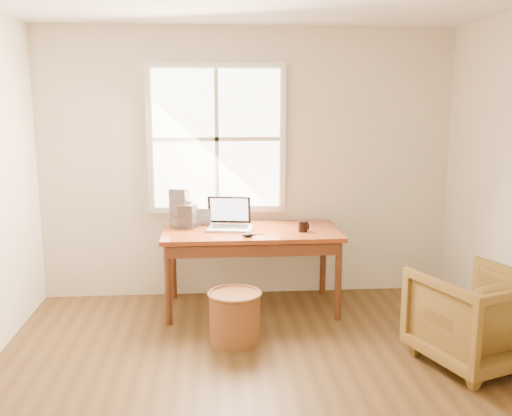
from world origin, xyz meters
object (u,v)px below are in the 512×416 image
Objects in this scene: desk at (251,232)px; coffee_mug at (303,226)px; wicker_stool at (235,318)px; cd_stack_a at (185,213)px; laptop at (230,215)px; armchair at (475,317)px.

desk is 0.48m from coffee_mug.
coffee_mug is (0.64, 0.65, 0.59)m from wicker_stool.
desk is 0.66m from cd_stack_a.
laptop is at bearing -24.28° from cd_stack_a.
armchair is 1.64m from coffee_mug.
cd_stack_a reaches higher than armchair.
wicker_stool is (-1.73, 0.50, -0.15)m from armchair.
armchair is at bearing -27.18° from laptop.
coffee_mug reaches higher than desk.
laptop reaches higher than cd_stack_a.
cd_stack_a is (-2.16, 1.46, 0.52)m from armchair.
cd_stack_a is (-0.61, 0.21, 0.15)m from desk.
coffee_mug is at bearing -66.48° from armchair.
coffee_mug is at bearing -1.91° from laptop.
laptop is 1.50× the size of cd_stack_a.
wicker_stool is 1.03m from laptop.
laptop is at bearing -56.16° from armchair.
armchair is at bearing -16.11° from wicker_stool.
cd_stack_a is at bearing 140.23° from coffee_mug.
laptop is (-1.74, 1.27, 0.53)m from armchair.
laptop is at bearing 174.29° from desk.
laptop reaches higher than desk.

